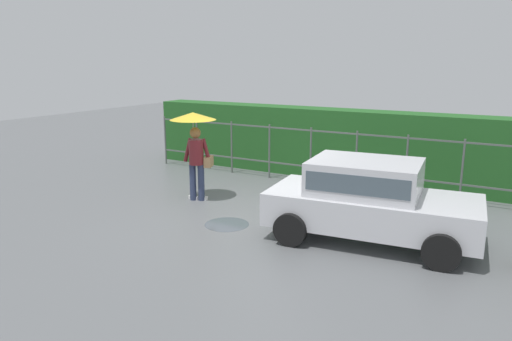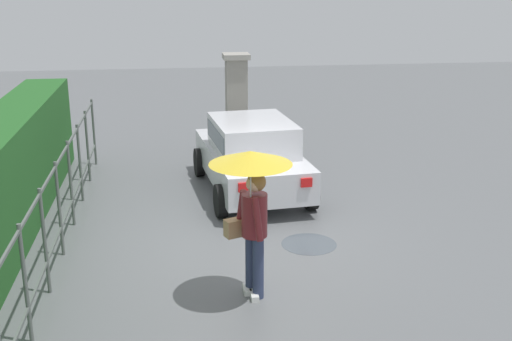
{
  "view_description": "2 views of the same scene",
  "coord_description": "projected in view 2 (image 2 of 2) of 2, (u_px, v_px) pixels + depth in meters",
  "views": [
    {
      "loc": [
        4.67,
        -8.44,
        3.23
      ],
      "look_at": [
        -0.08,
        -0.18,
        1.01
      ],
      "focal_mm": 33.63,
      "sensor_mm": 36.0,
      "label": 1
    },
    {
      "loc": [
        -9.64,
        1.29,
        4.16
      ],
      "look_at": [
        0.06,
        -0.03,
        1.14
      ],
      "focal_mm": 44.82,
      "sensor_mm": 36.0,
      "label": 2
    }
  ],
  "objects": [
    {
      "name": "car",
      "position": [
        251.0,
        153.0,
        12.5
      ],
      "size": [
        3.87,
        2.16,
        1.48
      ],
      "rotation": [
        0.0,
        0.0,
        0.1
      ],
      "color": "silver",
      "rests_on": "ground"
    },
    {
      "name": "ground_plane",
      "position": [
        255.0,
        238.0,
        10.52
      ],
      "size": [
        40.0,
        40.0,
        0.0
      ],
      "primitive_type": "plane",
      "color": "slate"
    },
    {
      "name": "fence_section",
      "position": [
        59.0,
        204.0,
        9.64
      ],
      "size": [
        9.96,
        0.05,
        1.5
      ],
      "color": "#59605B",
      "rests_on": "ground"
    },
    {
      "name": "puddle_near",
      "position": [
        309.0,
        244.0,
        10.27
      ],
      "size": [
        0.89,
        0.89,
        0.0
      ],
      "primitive_type": "cylinder",
      "color": "#4C545B",
      "rests_on": "ground"
    },
    {
      "name": "pedestrian",
      "position": [
        252.0,
        189.0,
        8.16
      ],
      "size": [
        1.06,
        1.06,
        2.05
      ],
      "rotation": [
        0.0,
        0.0,
        1.95
      ],
      "color": "#2D3856",
      "rests_on": "ground"
    },
    {
      "name": "gate_pillar",
      "position": [
        236.0,
        105.0,
        14.88
      ],
      "size": [
        0.6,
        0.6,
        2.42
      ],
      "color": "gray",
      "rests_on": "ground"
    }
  ]
}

